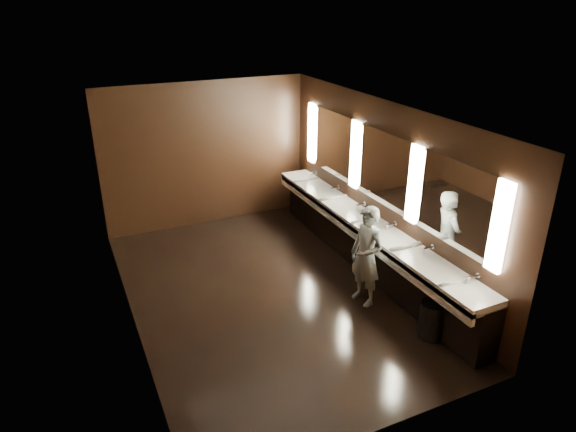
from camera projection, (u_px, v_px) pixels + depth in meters
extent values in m
plane|color=black|center=(268.00, 293.00, 7.95)|extent=(6.00, 6.00, 0.00)
cube|color=#2D2D2B|center=(264.00, 113.00, 6.82)|extent=(4.00, 6.00, 0.02)
cube|color=black|center=(206.00, 155.00, 9.88)|extent=(4.00, 0.02, 2.80)
cube|color=black|center=(387.00, 321.00, 4.89)|extent=(4.00, 0.02, 2.80)
cube|color=black|center=(123.00, 235.00, 6.62)|extent=(0.02, 6.00, 2.80)
cube|color=black|center=(382.00, 189.00, 8.15)|extent=(0.02, 6.00, 2.80)
cube|color=black|center=(369.00, 247.00, 8.49)|extent=(0.36, 5.40, 0.81)
cube|color=white|center=(365.00, 224.00, 8.27)|extent=(0.55, 5.40, 0.12)
cube|color=white|center=(352.00, 231.00, 8.21)|extent=(0.06, 5.40, 0.18)
cylinder|color=silver|center=(474.00, 277.00, 6.46)|extent=(0.18, 0.04, 0.04)
cylinder|color=silver|center=(429.00, 248.00, 7.19)|extent=(0.18, 0.04, 0.04)
cylinder|color=silver|center=(392.00, 224.00, 7.92)|extent=(0.18, 0.04, 0.04)
cylinder|color=silver|center=(361.00, 204.00, 8.65)|extent=(0.18, 0.04, 0.04)
cylinder|color=silver|center=(335.00, 188.00, 9.38)|extent=(0.18, 0.04, 0.04)
cylinder|color=silver|center=(313.00, 173.00, 10.11)|extent=(0.18, 0.04, 0.04)
cube|color=white|center=(499.00, 227.00, 6.01)|extent=(0.06, 0.22, 1.15)
cube|color=white|center=(454.00, 204.00, 6.68)|extent=(0.03, 1.32, 1.15)
cube|color=white|center=(414.00, 185.00, 7.34)|extent=(0.06, 0.23, 1.15)
cube|color=white|center=(383.00, 168.00, 8.01)|extent=(0.03, 1.32, 1.15)
cube|color=white|center=(355.00, 155.00, 8.67)|extent=(0.06, 0.23, 1.15)
cube|color=white|center=(333.00, 143.00, 9.34)|extent=(0.03, 1.32, 1.15)
cube|color=white|center=(312.00, 133.00, 10.00)|extent=(0.06, 0.22, 1.15)
imported|color=#82ABC2|center=(366.00, 256.00, 7.44)|extent=(0.47, 0.62, 1.52)
cylinder|color=black|center=(431.00, 320.00, 6.86)|extent=(0.43, 0.43, 0.51)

